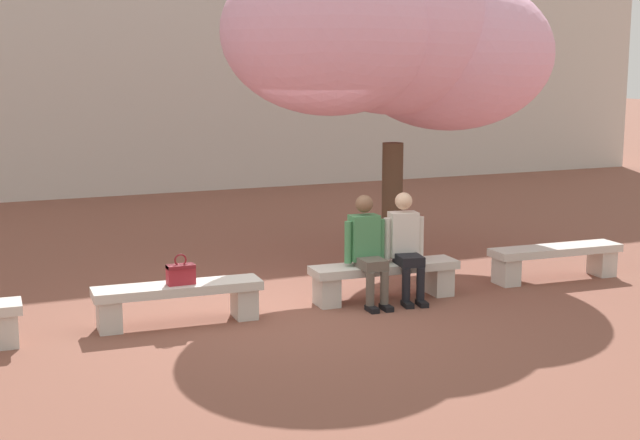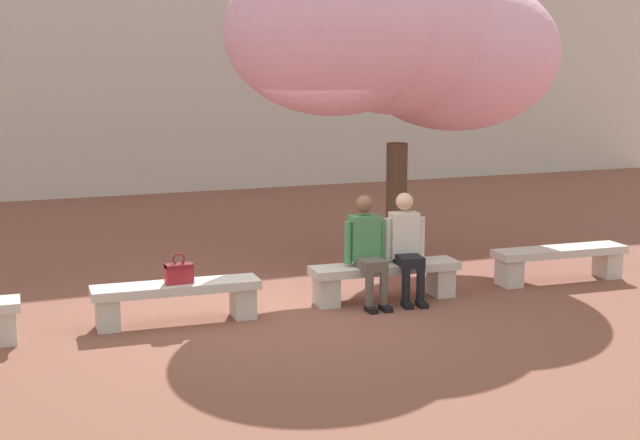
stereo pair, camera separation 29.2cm
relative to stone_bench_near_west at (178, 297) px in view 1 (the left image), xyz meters
name	(u,v)px [view 1 (the left image)]	position (x,y,z in m)	size (l,w,h in m)	color
ground_plane	(287,311)	(1.27, 0.00, -0.30)	(100.00, 100.00, 0.00)	brown
stone_bench_near_west	(178,297)	(0.00, 0.00, 0.00)	(1.85, 0.52, 0.45)	beige
stone_bench_center	(385,275)	(2.54, 0.00, 0.00)	(1.85, 0.52, 0.45)	beige
stone_bench_near_east	(556,257)	(5.08, 0.00, 0.00)	(1.85, 0.52, 0.45)	beige
person_seated_left	(367,246)	(2.27, -0.05, 0.39)	(0.51, 0.70, 1.29)	black
person_seated_right	(405,242)	(2.79, -0.05, 0.39)	(0.50, 0.72, 1.29)	black
handbag	(181,273)	(0.03, -0.03, 0.27)	(0.30, 0.15, 0.34)	#A3232D
cherry_tree_main	(397,42)	(3.58, 1.70, 2.80)	(4.97, 3.33, 4.29)	#473323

